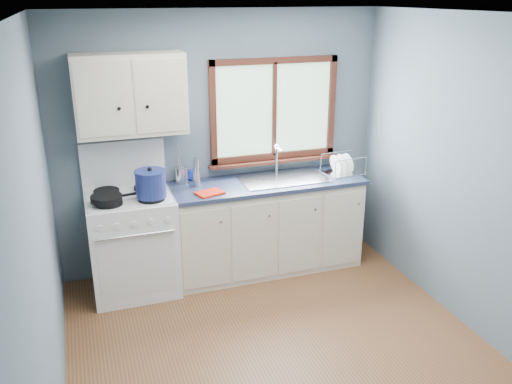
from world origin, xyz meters
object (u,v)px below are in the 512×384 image
object	(u,v)px
gas_range	(133,241)
skillet	(107,198)
base_cabinets	(266,229)
stockpot	(151,183)
utensil_crock	(182,175)
thermos	(196,172)
sink	(283,185)
dish_rack	(342,168)

from	to	relation	value
gas_range	skillet	world-z (taller)	gas_range
gas_range	base_cabinets	bearing A→B (deg)	0.82
skillet	stockpot	distance (m)	0.39
utensil_crock	gas_range	bearing A→B (deg)	-156.20
stockpot	utensil_crock	size ratio (longest dim) A/B	0.90
utensil_crock	stockpot	bearing A→B (deg)	-131.98
gas_range	thermos	size ratio (longest dim) A/B	4.98
sink	utensil_crock	xyz separation A→B (m)	(-0.96, 0.21, 0.14)
stockpot	gas_range	bearing A→B (deg)	140.62
utensil_crock	sink	bearing A→B (deg)	-12.61
thermos	base_cabinets	bearing A→B (deg)	-6.66
sink	dish_rack	size ratio (longest dim) A/B	2.06
sink	utensil_crock	size ratio (longest dim) A/B	2.14
sink	stockpot	distance (m)	1.33
base_cabinets	thermos	size ratio (longest dim) A/B	6.77
gas_range	stockpot	world-z (taller)	gas_range
sink	stockpot	size ratio (longest dim) A/B	2.37
skillet	stockpot	size ratio (longest dim) A/B	1.17
base_cabinets	stockpot	size ratio (longest dim) A/B	5.22
base_cabinets	utensil_crock	xyz separation A→B (m)	(-0.78, 0.21, 0.59)
gas_range	sink	world-z (taller)	gas_range
base_cabinets	thermos	xyz separation A→B (m)	(-0.66, 0.08, 0.65)
skillet	thermos	xyz separation A→B (m)	(0.84, 0.24, 0.07)
gas_range	thermos	world-z (taller)	gas_range
utensil_crock	thermos	xyz separation A→B (m)	(0.11, -0.14, 0.06)
dish_rack	gas_range	bearing A→B (deg)	173.88
utensil_crock	dish_rack	bearing A→B (deg)	-7.92
utensil_crock	thermos	size ratio (longest dim) A/B	1.44
utensil_crock	skillet	bearing A→B (deg)	-152.24
base_cabinets	dish_rack	distance (m)	0.99
skillet	utensil_crock	world-z (taller)	utensil_crock
dish_rack	skillet	bearing A→B (deg)	177.51
base_cabinets	sink	distance (m)	0.48
sink	stockpot	bearing A→B (deg)	-172.63
base_cabinets	stockpot	world-z (taller)	stockpot
thermos	gas_range	bearing A→B (deg)	-171.46
base_cabinets	sink	bearing A→B (deg)	-0.13
utensil_crock	dish_rack	distance (m)	1.60
gas_range	stockpot	distance (m)	0.63
gas_range	thermos	bearing A→B (deg)	8.54
gas_range	utensil_crock	bearing A→B (deg)	23.80
skillet	utensil_crock	size ratio (longest dim) A/B	1.06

